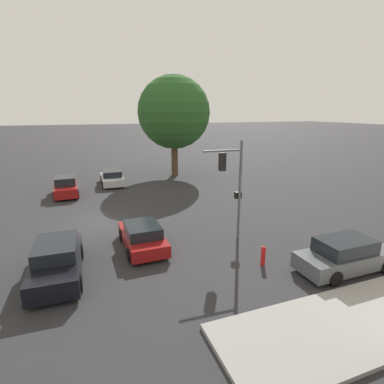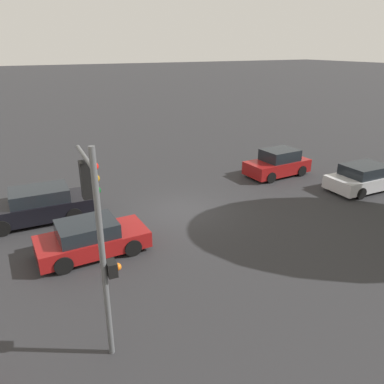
% 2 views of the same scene
% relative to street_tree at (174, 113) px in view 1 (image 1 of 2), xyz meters
% --- Properties ---
extents(ground_plane, '(300.00, 300.00, 0.00)m').
position_rel_street_tree_xyz_m(ground_plane, '(11.83, -8.83, -6.61)').
color(ground_plane, '#28282B').
extents(street_tree, '(7.46, 7.46, 10.36)m').
position_rel_street_tree_xyz_m(street_tree, '(0.00, 0.00, 0.00)').
color(street_tree, '#4C3823').
rests_on(street_tree, ground_plane).
extents(traffic_signal, '(0.52, 2.25, 5.36)m').
position_rel_street_tree_xyz_m(traffic_signal, '(17.17, -2.31, -3.14)').
color(traffic_signal, '#515456').
rests_on(traffic_signal, ground_plane).
extents(crossing_car_0, '(4.32, 2.06, 1.38)m').
position_rel_street_tree_xyz_m(crossing_car_0, '(1.91, -6.84, -5.96)').
color(crossing_car_0, '#B7B7BC').
rests_on(crossing_car_0, ground_plane).
extents(crossing_car_1, '(4.01, 1.99, 1.31)m').
position_rel_street_tree_xyz_m(crossing_car_1, '(16.50, -6.90, -5.98)').
color(crossing_car_1, maroon).
rests_on(crossing_car_1, ground_plane).
extents(crossing_car_2, '(4.68, 2.08, 1.49)m').
position_rel_street_tree_xyz_m(crossing_car_2, '(17.91, -10.80, -5.90)').
color(crossing_car_2, black).
rests_on(crossing_car_2, ground_plane).
extents(crossing_car_3, '(3.93, 2.03, 1.56)m').
position_rel_street_tree_xyz_m(crossing_car_3, '(4.53, -10.85, -5.89)').
color(crossing_car_3, maroon).
rests_on(crossing_car_3, ground_plane).
extents(parked_car_0, '(1.82, 4.55, 1.48)m').
position_rel_street_tree_xyz_m(parked_car_0, '(21.81, 0.95, -5.91)').
color(parked_car_0, '#4C5156').
rests_on(parked_car_0, ground_plane).
extents(fire_hydrant, '(0.22, 0.22, 0.92)m').
position_rel_street_tree_xyz_m(fire_hydrant, '(20.19, -2.18, -6.12)').
color(fire_hydrant, red).
rests_on(fire_hydrant, ground_plane).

